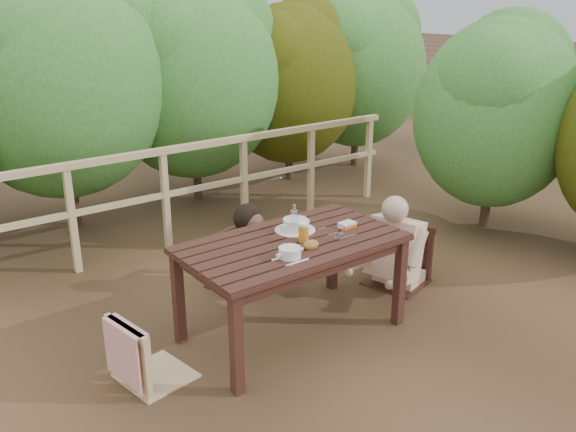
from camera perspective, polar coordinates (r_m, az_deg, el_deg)
ground at (r=4.59m, az=0.38°, el=-10.79°), size 60.00×60.00×0.00m
table at (r=4.42m, az=0.39°, el=-6.79°), size 1.55×0.87×0.72m
chair_left at (r=3.98m, az=-12.70°, el=-9.33°), size 0.49×0.49×0.87m
chair_far at (r=5.12m, az=-4.89°, el=-2.24°), size 0.52×0.52×0.84m
chair_right at (r=5.20m, az=10.39°, el=-1.47°), size 0.58×0.58×0.95m
woman at (r=5.07m, az=-5.07°, el=-0.53°), size 0.61×0.68×1.15m
diner_right at (r=5.16m, az=10.76°, el=0.69°), size 0.79×0.70×1.35m
railing at (r=5.95m, az=-11.41°, el=1.55°), size 5.60×0.10×1.01m
hedge_row at (r=6.93m, az=-13.72°, el=15.75°), size 6.60×1.60×3.80m
shrub_side at (r=6.41m, az=25.07°, el=10.10°), size 1.40×2.20×2.90m
soup_near at (r=3.98m, az=0.18°, el=-3.53°), size 0.25×0.25×0.08m
soup_far at (r=4.44m, az=0.67°, el=-0.88°), size 0.30×0.30×0.10m
bread_roll at (r=4.14m, az=2.16°, el=-2.73°), size 0.12×0.09×0.07m
beer_glass at (r=4.23m, az=1.47°, el=-1.59°), size 0.08×0.08×0.15m
bottle at (r=4.36m, az=0.58°, el=-0.35°), size 0.06×0.06×0.23m
tumbler at (r=4.27m, az=4.86°, el=-2.02°), size 0.06×0.06×0.07m
butter_tub at (r=4.51m, az=5.57°, el=-0.91°), size 0.13×0.09×0.05m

